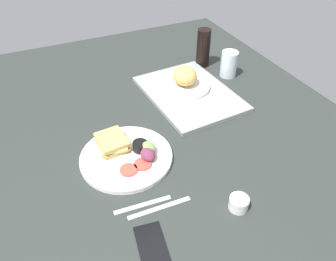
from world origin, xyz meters
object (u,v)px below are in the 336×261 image
at_px(soda_bottle, 203,48).
at_px(serving_tray, 189,93).
at_px(plate_with_salad, 127,154).
at_px(cell_phone, 152,247).
at_px(espresso_cup, 239,203).
at_px(knife, 160,208).
at_px(fork, 143,205).
at_px(drinking_glass, 229,64).
at_px(bread_plate_near, 185,80).

bearing_deg(soda_bottle, serving_tray, -40.99).
relative_size(plate_with_salad, cell_phone, 2.13).
bearing_deg(espresso_cup, knife, -114.16).
xyz_separation_m(espresso_cup, fork, (-0.12, -0.25, -0.02)).
bearing_deg(fork, espresso_cup, -21.54).
distance_m(plate_with_salad, soda_bottle, 0.72).
bearing_deg(serving_tray, knife, -35.83).
relative_size(soda_bottle, cell_phone, 1.25).
bearing_deg(espresso_cup, drinking_glass, 149.29).
xyz_separation_m(soda_bottle, knife, (0.70, -0.53, -0.09)).
distance_m(bread_plate_near, fork, 0.64).
distance_m(fork, knife, 0.05).
height_order(serving_tray, fork, serving_tray).
bearing_deg(knife, fork, 145.91).
bearing_deg(soda_bottle, plate_with_salad, -50.09).
xyz_separation_m(serving_tray, drinking_glass, (-0.07, 0.24, 0.05)).
height_order(serving_tray, plate_with_salad, plate_with_salad).
xyz_separation_m(plate_with_salad, espresso_cup, (0.33, 0.22, 0.00)).
xyz_separation_m(soda_bottle, fork, (0.67, -0.57, -0.09)).
xyz_separation_m(drinking_glass, soda_bottle, (-0.14, -0.06, 0.03)).
distance_m(bread_plate_near, espresso_cup, 0.64).
bearing_deg(fork, cell_phone, -96.12).
bearing_deg(bread_plate_near, drinking_glass, 96.97).
height_order(soda_bottle, espresso_cup, soda_bottle).
distance_m(bread_plate_near, soda_bottle, 0.25).
bearing_deg(plate_with_salad, fork, -6.64).
height_order(bread_plate_near, cell_phone, bread_plate_near).
bearing_deg(cell_phone, plate_with_salad, 179.84).
distance_m(bread_plate_near, cell_phone, 0.76).
distance_m(espresso_cup, fork, 0.27).
xyz_separation_m(serving_tray, bread_plate_near, (-0.04, -0.00, 0.04)).
xyz_separation_m(fork, knife, (0.03, 0.04, 0.00)).
height_order(drinking_glass, espresso_cup, drinking_glass).
bearing_deg(bread_plate_near, serving_tray, 0.16).
height_order(drinking_glass, cell_phone, drinking_glass).
bearing_deg(knife, bread_plate_near, 59.20).
bearing_deg(serving_tray, bread_plate_near, -179.84).
relative_size(plate_with_salad, fork, 1.81).
xyz_separation_m(serving_tray, fork, (0.46, -0.39, -0.01)).
bearing_deg(bread_plate_near, knife, -33.58).
height_order(fork, cell_phone, cell_phone).
bearing_deg(drinking_glass, bread_plate_near, -83.03).
relative_size(soda_bottle, espresso_cup, 3.22).
bearing_deg(cell_phone, fork, 177.20).
bearing_deg(serving_tray, soda_bottle, 139.01).
bearing_deg(plate_with_salad, bread_plate_near, 128.54).
bearing_deg(drinking_glass, serving_tray, -73.37).
distance_m(drinking_glass, cell_phone, 0.94).
bearing_deg(drinking_glass, fork, -50.10).
height_order(soda_bottle, cell_phone, soda_bottle).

